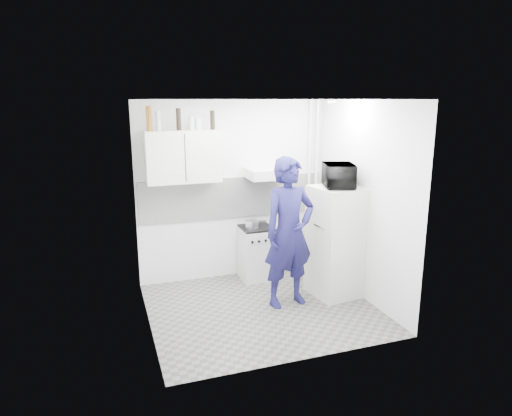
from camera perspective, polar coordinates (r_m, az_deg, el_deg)
name	(u,v)px	position (r m, az deg, el deg)	size (l,w,h in m)	color
floor	(262,308)	(5.96, 0.74, -12.43)	(2.80, 2.80, 0.00)	#5E5E5E
ceiling	(263,99)	(5.37, 0.82, 13.42)	(2.80, 2.80, 0.00)	white
wall_back	(233,191)	(6.68, -2.87, 2.18)	(2.80, 2.80, 0.00)	silver
wall_left	(144,219)	(5.23, -13.82, -1.37)	(2.60, 2.60, 0.00)	silver
wall_right	(363,201)	(6.13, 13.18, 0.82)	(2.60, 2.60, 0.00)	silver
person	(289,233)	(5.78, 4.16, -3.08)	(0.70, 0.46, 1.92)	#191749
stove	(257,253)	(6.77, 0.08, -5.71)	(0.48, 0.48, 0.76)	silver
fridge	(336,242)	(6.22, 9.99, -4.15)	(0.62, 0.62, 1.49)	silver
stove_top	(257,228)	(6.66, 0.08, -2.49)	(0.46, 0.46, 0.03)	black
saucepan	(252,224)	(6.60, -0.51, -2.03)	(0.19, 0.19, 0.11)	silver
microwave	(339,176)	(6.01, 10.33, 4.02)	(0.37, 0.54, 0.30)	black
bottle_a	(149,118)	(6.16, -13.23, 10.84)	(0.07, 0.07, 0.32)	brown
bottle_b	(158,121)	(6.17, -12.14, 10.56)	(0.06, 0.06, 0.25)	#B2B7BC
bottle_d	(179,119)	(6.21, -9.65, 10.88)	(0.07, 0.07, 0.29)	black
canister_a	(192,123)	(6.25, -8.06, 10.46)	(0.07, 0.07, 0.18)	#B2B7BC
canister_b	(198,124)	(6.27, -7.22, 10.37)	(0.08, 0.08, 0.16)	#B2B7BC
bottle_e	(212,120)	(6.31, -5.46, 10.89)	(0.06, 0.06, 0.26)	black
upper_cabinet	(183,157)	(6.26, -9.12, 6.37)	(1.00, 0.35, 0.70)	silver
range_hood	(268,173)	(6.54, 1.51, 4.35)	(0.60, 0.50, 0.14)	silver
backsplash	(234,198)	(6.69, -2.83, 1.32)	(2.74, 0.03, 0.60)	white
pipe_a	(316,186)	(7.08, 7.47, 2.72)	(0.05, 0.05, 2.60)	silver
pipe_b	(309,187)	(7.03, 6.60, 2.66)	(0.04, 0.04, 2.60)	silver
ceiling_spot_fixture	(332,102)	(5.96, 9.45, 12.96)	(0.10, 0.10, 0.02)	white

